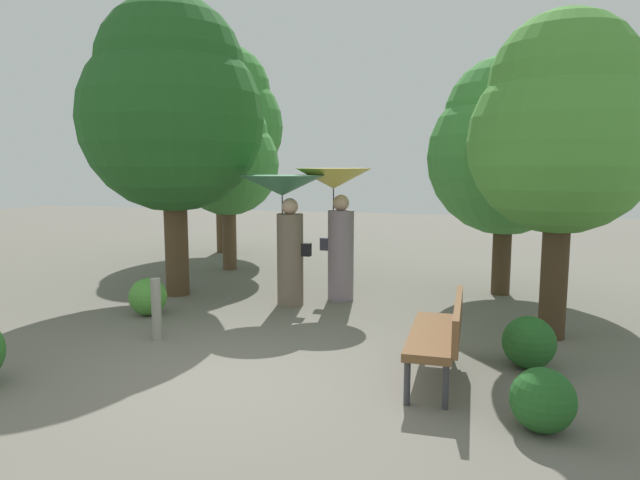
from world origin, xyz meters
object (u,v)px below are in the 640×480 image
Objects in this scene: path_marker_post at (156,309)px; person_left at (285,209)px; person_right at (336,205)px; tree_mid_right at (563,125)px; tree_mid_left at (172,105)px; tree_far_back at (228,155)px; park_bench at (441,331)px; tree_near_right at (506,145)px; tree_near_left at (222,117)px.

person_left is at bearing 65.83° from path_marker_post.
person_right is 0.53× the size of tree_mid_right.
tree_mid_left is at bearing 86.70° from person_left.
tree_mid_right is (5.73, -0.85, -0.48)m from tree_mid_left.
tree_mid_right reaches higher than tree_far_back.
tree_far_back is at bearing 151.43° from tree_mid_right.
tree_near_right is at bearing 169.90° from park_bench.
tree_near_right is (0.72, 4.19, 1.97)m from park_bench.
path_marker_post is at bearing 149.33° from person_right.
park_bench is (2.53, -2.54, -0.98)m from person_left.
park_bench is 0.38× the size of tree_mid_right.
tree_far_back is at bearing -62.38° from tree_near_left.
person_left is 3.77m from tree_near_right.
tree_mid_left reaches higher than tree_far_back.
tree_mid_right is at bearing -37.33° from tree_near_left.
person_right is 2.73× the size of path_marker_post.
tree_near_right is at bearing -62.21° from person_left.
tree_near_left reaches higher than tree_near_right.
person_left reaches higher than park_bench.
tree_near_left reaches higher than tree_mid_right.
tree_mid_right reaches higher than tree_near_right.
tree_mid_left is at bearing 99.27° from person_right.
person_right is 0.42× the size of tree_near_left.
person_left is 3.36m from tree_far_back.
tree_near_right is 2.42m from tree_mid_right.
tree_far_back is (-5.87, 3.20, -0.28)m from tree_mid_right.
person_left is 0.50× the size of tree_mid_right.
park_bench is 0.38× the size of tree_near_right.
tree_mid_right reaches higher than path_marker_post.
person_right is 5.91m from tree_near_left.
tree_mid_right is 5.15× the size of path_marker_post.
tree_mid_left is (1.25, -4.48, -0.20)m from tree_near_left.
tree_mid_left reaches higher than tree_mid_right.
tree_near_left is at bearing 142.67° from tree_mid_right.
tree_near_left is 7.68m from path_marker_post.
tree_mid_right is 6.69m from tree_far_back.
person_right is at bearing -50.90° from person_left.
tree_near_left is 8.81m from tree_mid_right.
tree_mid_right is (0.53, -2.36, 0.15)m from tree_near_right.
park_bench is 4.68m from tree_near_right.
person_right reaches higher than path_marker_post.
path_marker_post is at bearing -76.07° from tree_far_back.
park_bench is at bearing -124.32° from tree_mid_right.
person_right is 3.72m from park_bench.
park_bench is at bearing -51.29° from tree_near_left.
person_left is at bearing -55.22° from tree_near_left.
tree_mid_right is (3.78, -0.71, 1.14)m from person_left.
tree_mid_right is 1.11× the size of tree_far_back.
tree_near_right reaches higher than person_right.
tree_mid_left is at bearing 113.99° from path_marker_post.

